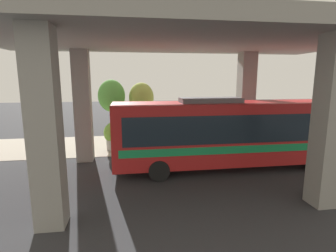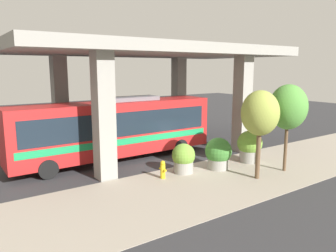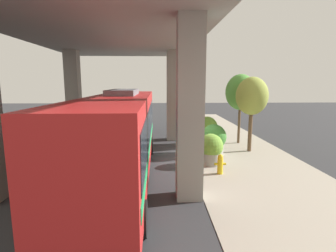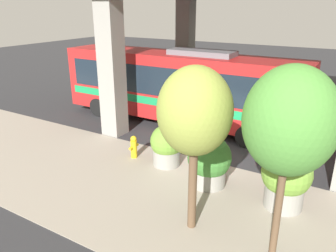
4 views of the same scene
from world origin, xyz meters
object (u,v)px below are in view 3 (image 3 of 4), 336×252
at_px(planter_middle, 207,130).
at_px(street_tree_far, 240,92).
at_px(street_tree_near, 252,97).
at_px(planter_front, 214,139).
at_px(planter_back, 211,149).
at_px(bus, 121,132).
at_px(fire_hydrant, 220,164).

relative_size(planter_middle, street_tree_far, 0.40).
xyz_separation_m(street_tree_near, street_tree_far, (-0.01, -2.19, 0.17)).
relative_size(planter_front, street_tree_far, 0.38).
relative_size(planter_back, street_tree_far, 0.34).
xyz_separation_m(bus, planter_front, (-4.77, -3.83, -1.18)).
height_order(fire_hydrant, street_tree_far, street_tree_far).
relative_size(fire_hydrant, planter_back, 0.59).
bearing_deg(planter_middle, fire_hydrant, 85.49).
distance_m(bus, street_tree_near, 8.39).
bearing_deg(planter_front, fire_hydrant, 83.15).
height_order(bus, planter_middle, bus).
height_order(fire_hydrant, planter_front, planter_front).
xyz_separation_m(bus, planter_middle, (-4.83, -6.28, -1.08)).
bearing_deg(fire_hydrant, planter_back, -83.91).
xyz_separation_m(planter_middle, planter_back, (0.61, 4.43, -0.18)).
bearing_deg(street_tree_near, fire_hydrant, 55.28).
height_order(bus, fire_hydrant, bus).
relative_size(bus, planter_front, 7.01).
bearing_deg(fire_hydrant, bus, 5.66).
distance_m(fire_hydrant, planter_middle, 5.89).
xyz_separation_m(planter_middle, street_tree_far, (-2.26, -0.25, 2.50)).
distance_m(fire_hydrant, street_tree_near, 5.53).
bearing_deg(planter_middle, planter_back, 82.12).
relative_size(fire_hydrant, planter_middle, 0.49).
relative_size(bus, street_tree_near, 2.76).
distance_m(planter_front, street_tree_near, 3.38).
distance_m(bus, street_tree_far, 9.74).
distance_m(bus, planter_front, 6.23).
relative_size(bus, planter_back, 7.75).
relative_size(fire_hydrant, street_tree_near, 0.21).
height_order(planter_front, planter_back, planter_front).
height_order(bus, street_tree_near, street_tree_near).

